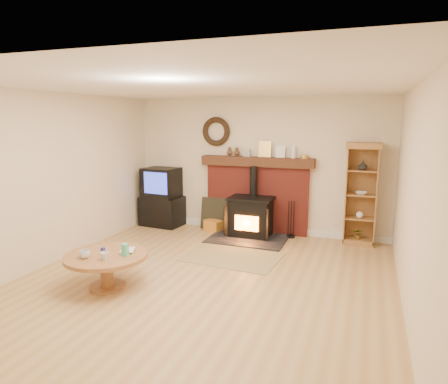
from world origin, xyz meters
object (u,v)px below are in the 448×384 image
at_px(tv_unit, 162,198).
at_px(coffee_table, 106,260).
at_px(wood_stove, 250,218).
at_px(curio_cabinet, 361,194).

distance_m(tv_unit, coffee_table, 3.16).
height_order(wood_stove, curio_cabinet, curio_cabinet).
xyz_separation_m(wood_stove, tv_unit, (-1.97, 0.19, 0.21)).
bearing_deg(curio_cabinet, wood_stove, -171.83).
height_order(wood_stove, coffee_table, wood_stove).
xyz_separation_m(tv_unit, coffee_table, (0.84, -3.04, -0.21)).
height_order(tv_unit, curio_cabinet, curio_cabinet).
distance_m(wood_stove, coffee_table, 3.07).
height_order(curio_cabinet, coffee_table, curio_cabinet).
distance_m(wood_stove, tv_unit, 1.99).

